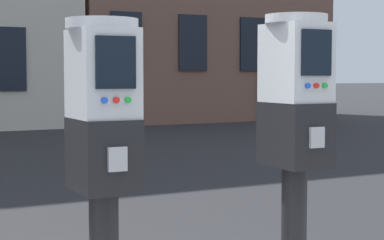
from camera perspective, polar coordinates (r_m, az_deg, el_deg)
name	(u,v)px	position (r m, az deg, el deg)	size (l,w,h in m)	color
parking_meter_near_kerb	(103,170)	(2.02, -7.61, -4.26)	(0.22, 0.25, 1.45)	black
parking_meter_twin_adjacent	(295,148)	(2.36, 8.82, -2.40)	(0.22, 0.25, 1.50)	black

